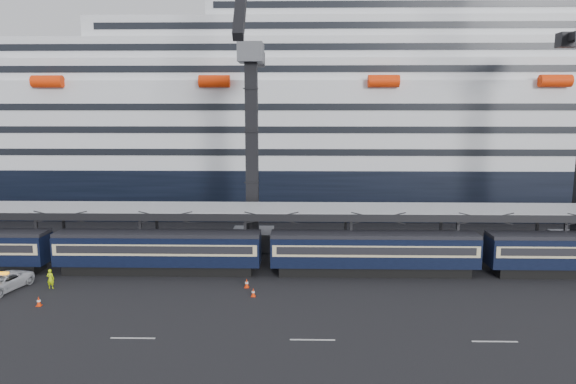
% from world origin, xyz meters
% --- Properties ---
extents(ground, '(260.00, 260.00, 0.00)m').
position_xyz_m(ground, '(0.00, 0.00, 0.00)').
color(ground, black).
rests_on(ground, ground).
extents(train, '(133.05, 3.00, 4.05)m').
position_xyz_m(train, '(-4.65, 10.00, 2.20)').
color(train, black).
rests_on(train, ground).
extents(canopy, '(130.00, 6.25, 5.53)m').
position_xyz_m(canopy, '(0.00, 14.00, 5.25)').
color(canopy, '#96989E').
rests_on(canopy, ground).
extents(cruise_ship, '(214.09, 28.84, 34.00)m').
position_xyz_m(cruise_ship, '(-1.08, 45.99, 12.34)').
color(cruise_ship, black).
rests_on(cruise_ship, ground).
extents(crane_dark_near, '(4.50, 17.75, 35.08)m').
position_xyz_m(crane_dark_near, '(-20.00, 18.59, 11.93)').
color(crane_dark_near, '#52545A').
rests_on(crane_dark_near, ground).
extents(pickup_truck, '(3.58, 5.68, 1.46)m').
position_xyz_m(pickup_truck, '(-39.89, 4.84, 0.73)').
color(pickup_truck, silver).
rests_on(pickup_truck, ground).
extents(worker, '(0.62, 0.41, 1.71)m').
position_xyz_m(worker, '(-36.11, 5.50, 0.85)').
color(worker, '#B5DB0B').
rests_on(worker, ground).
extents(traffic_cone_a, '(0.39, 0.39, 0.78)m').
position_xyz_m(traffic_cone_a, '(-35.15, 1.54, 0.38)').
color(traffic_cone_a, '#FF3408').
rests_on(traffic_cone_a, ground).
extents(traffic_cone_b, '(0.40, 0.40, 0.80)m').
position_xyz_m(traffic_cone_b, '(-19.39, 6.08, 0.40)').
color(traffic_cone_b, '#FF3408').
rests_on(traffic_cone_b, ground).
extents(traffic_cone_c, '(0.36, 0.36, 0.73)m').
position_xyz_m(traffic_cone_c, '(-18.64, 3.95, 0.36)').
color(traffic_cone_c, '#FF3408').
rests_on(traffic_cone_c, ground).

